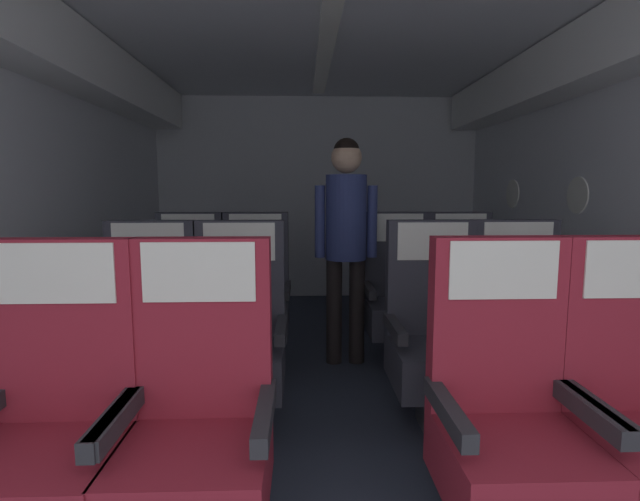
# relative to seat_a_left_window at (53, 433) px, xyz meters

# --- Properties ---
(ground) EXTENTS (3.84, 5.65, 0.02)m
(ground) POSITION_rel_seat_a_left_window_xyz_m (0.97, 1.33, -0.46)
(ground) COLOR #2D3342
(fuselage_shell) EXTENTS (3.72, 5.30, 2.30)m
(fuselage_shell) POSITION_rel_seat_a_left_window_xyz_m (0.97, 1.62, 1.19)
(fuselage_shell) COLOR silver
(fuselage_shell) RESTS_ON ground
(seat_a_left_window) EXTENTS (0.50, 0.49, 1.06)m
(seat_a_left_window) POSITION_rel_seat_a_left_window_xyz_m (0.00, 0.00, 0.00)
(seat_a_left_window) COLOR #38383D
(seat_a_left_window) RESTS_ON ground
(seat_a_left_aisle) EXTENTS (0.50, 0.49, 1.06)m
(seat_a_left_aisle) POSITION_rel_seat_a_left_window_xyz_m (0.46, 0.01, 0.00)
(seat_a_left_aisle) COLOR #38383D
(seat_a_left_aisle) RESTS_ON ground
(seat_a_right_window) EXTENTS (0.50, 0.49, 1.06)m
(seat_a_right_window) POSITION_rel_seat_a_left_window_xyz_m (1.48, 0.01, 0.00)
(seat_a_right_window) COLOR #38383D
(seat_a_right_window) RESTS_ON ground
(seat_b_left_window) EXTENTS (0.50, 0.49, 1.06)m
(seat_b_left_window) POSITION_rel_seat_a_left_window_xyz_m (-0.01, 0.95, 0.00)
(seat_b_left_window) COLOR #38383D
(seat_b_left_window) RESTS_ON ground
(seat_b_left_aisle) EXTENTS (0.50, 0.49, 1.06)m
(seat_b_left_aisle) POSITION_rel_seat_a_left_window_xyz_m (0.47, 0.94, 0.00)
(seat_b_left_aisle) COLOR #38383D
(seat_b_left_aisle) RESTS_ON ground
(seat_b_right_aisle) EXTENTS (0.50, 0.49, 1.06)m
(seat_b_right_aisle) POSITION_rel_seat_a_left_window_xyz_m (1.96, 0.94, 0.00)
(seat_b_right_aisle) COLOR #38383D
(seat_b_right_aisle) RESTS_ON ground
(seat_b_right_window) EXTENTS (0.50, 0.49, 1.06)m
(seat_b_right_window) POSITION_rel_seat_a_left_window_xyz_m (1.49, 0.93, 0.00)
(seat_b_right_window) COLOR #38383D
(seat_b_right_window) RESTS_ON ground
(seat_c_left_window) EXTENTS (0.50, 0.49, 1.06)m
(seat_c_left_window) POSITION_rel_seat_a_left_window_xyz_m (-0.01, 1.86, 0.00)
(seat_c_left_window) COLOR #38383D
(seat_c_left_window) RESTS_ON ground
(seat_c_left_aisle) EXTENTS (0.50, 0.49, 1.06)m
(seat_c_left_aisle) POSITION_rel_seat_a_left_window_xyz_m (0.46, 1.86, 0.00)
(seat_c_left_aisle) COLOR #38383D
(seat_c_left_aisle) RESTS_ON ground
(seat_c_right_aisle) EXTENTS (0.50, 0.49, 1.06)m
(seat_c_right_aisle) POSITION_rel_seat_a_left_window_xyz_m (1.95, 1.85, 0.00)
(seat_c_right_aisle) COLOR #38383D
(seat_c_right_aisle) RESTS_ON ground
(seat_c_right_window) EXTENTS (0.50, 0.49, 1.06)m
(seat_c_right_window) POSITION_rel_seat_a_left_window_xyz_m (1.49, 1.86, 0.00)
(seat_c_right_window) COLOR #38383D
(seat_c_right_window) RESTS_ON ground
(flight_attendant) EXTENTS (0.43, 0.28, 1.57)m
(flight_attendant) POSITION_rel_seat_a_left_window_xyz_m (1.10, 1.80, 0.52)
(flight_attendant) COLOR black
(flight_attendant) RESTS_ON ground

